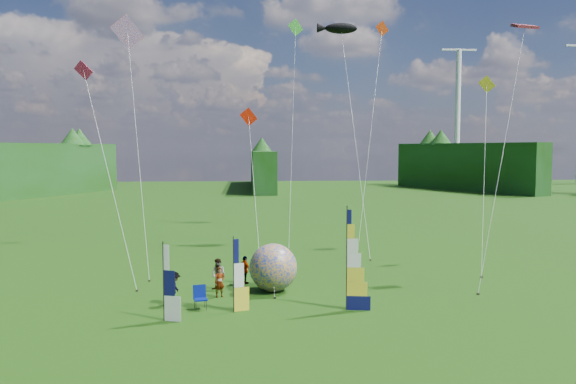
{
  "coord_description": "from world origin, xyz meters",
  "views": [
    {
      "loc": [
        -3.03,
        -23.48,
        7.61
      ],
      "look_at": [
        -1.0,
        4.0,
        5.5
      ],
      "focal_mm": 35.0,
      "sensor_mm": 36.0,
      "label": 1
    }
  ],
  "objects": [
    {
      "name": "kite_parafoil",
      "position": [
        11.61,
        7.61,
        8.39
      ],
      "size": [
        8.65,
        9.57,
        16.77
      ],
      "primitive_type": null,
      "rotation": [
        0.0,
        0.0,
        0.03
      ],
      "color": "#DB2E47",
      "rests_on": "ground"
    },
    {
      "name": "small_kite_green",
      "position": [
        0.74,
        22.57,
        9.79
      ],
      "size": [
        7.25,
        11.57,
        19.57
      ],
      "primitive_type": null,
      "rotation": [
        0.0,
        0.0,
        0.35
      ],
      "color": "green",
      "rests_on": "ground"
    },
    {
      "name": "small_kite_red",
      "position": [
        -2.52,
        16.55,
        5.67
      ],
      "size": [
        6.76,
        11.45,
        11.35
      ],
      "primitive_type": null,
      "rotation": [
        0.0,
        0.0,
        0.36
      ],
      "color": "red",
      "rests_on": "ground"
    },
    {
      "name": "spectator_a",
      "position": [
        -4.45,
        5.09,
        0.78
      ],
      "size": [
        0.67,
        0.58,
        1.56
      ],
      "primitive_type": "imported",
      "rotation": [
        0.0,
        0.0,
        0.45
      ],
      "color": "#66594C",
      "rests_on": "ground"
    },
    {
      "name": "spectator_c",
      "position": [
        -6.57,
        3.77,
        0.82
      ],
      "size": [
        0.49,
        1.09,
        1.64
      ],
      "primitive_type": "imported",
      "rotation": [
        0.0,
        0.0,
        1.48
      ],
      "color": "#66594C",
      "rests_on": "ground"
    },
    {
      "name": "ground",
      "position": [
        0.0,
        0.0,
        0.0
      ],
      "size": [
        220.0,
        220.0,
        0.0
      ],
      "primitive_type": "plane",
      "color": "#21500B",
      "rests_on": "ground"
    },
    {
      "name": "small_kite_yellow",
      "position": [
        12.38,
        11.88,
        6.6
      ],
      "size": [
        6.1,
        9.72,
        13.2
      ],
      "primitive_type": null,
      "rotation": [
        0.0,
        0.0,
        -0.1
      ],
      "color": "yellow",
      "rests_on": "ground"
    },
    {
      "name": "small_kite_pink",
      "position": [
        -10.93,
        9.3,
        6.7
      ],
      "size": [
        7.35,
        8.46,
        13.41
      ],
      "primitive_type": null,
      "rotation": [
        0.0,
        0.0,
        -0.2
      ],
      "color": "#D11F4F",
      "rests_on": "ground"
    },
    {
      "name": "spectator_b",
      "position": [
        -4.57,
        6.52,
        0.86
      ],
      "size": [
        0.93,
        0.77,
        1.72
      ],
      "primitive_type": "imported",
      "rotation": [
        0.0,
        0.0,
        -0.52
      ],
      "color": "#66594C",
      "rests_on": "ground"
    },
    {
      "name": "turbine_right",
      "position": [
        45.0,
        102.0,
        15.0
      ],
      "size": [
        8.0,
        1.2,
        30.0
      ],
      "primitive_type": null,
      "color": "silver",
      "rests_on": "ground"
    },
    {
      "name": "camp_chair",
      "position": [
        -5.26,
        2.92,
        0.57
      ],
      "size": [
        0.79,
        0.79,
        1.14
      ],
      "primitive_type": null,
      "rotation": [
        0.0,
        0.0,
        0.23
      ],
      "color": "#010F5A",
      "rests_on": "ground"
    },
    {
      "name": "side_banner_left",
      "position": [
        -3.66,
        2.36,
        1.73
      ],
      "size": [
        0.95,
        0.39,
        3.45
      ],
      "primitive_type": null,
      "rotation": [
        0.0,
        0.0,
        0.31
      ],
      "color": "yellow",
      "rests_on": "ground"
    },
    {
      "name": "bol_inflatable",
      "position": [
        -1.64,
        6.12,
        1.29
      ],
      "size": [
        2.96,
        2.96,
        2.57
      ],
      "primitive_type": "sphere",
      "rotation": [
        0.0,
        0.0,
        -0.17
      ],
      "color": "#0026A4",
      "rests_on": "ground"
    },
    {
      "name": "feather_banner_main",
      "position": [
        1.64,
        2.3,
        2.4
      ],
      "size": [
        1.3,
        0.3,
        4.79
      ],
      "primitive_type": null,
      "rotation": [
        0.0,
        0.0,
        -0.16
      ],
      "color": "#0D0E46",
      "rests_on": "ground"
    },
    {
      "name": "kite_whale",
      "position": [
        5.31,
        19.8,
        9.85
      ],
      "size": [
        7.36,
        15.44,
        19.7
      ],
      "primitive_type": null,
      "rotation": [
        0.0,
        0.0,
        0.28
      ],
      "color": "black",
      "rests_on": "ground"
    },
    {
      "name": "side_banner_far",
      "position": [
        -6.72,
        1.24,
        1.72
      ],
      "size": [
        0.99,
        0.41,
        3.43
      ],
      "primitive_type": null,
      "rotation": [
        0.0,
        0.0,
        -0.31
      ],
      "color": "white",
      "rests_on": "ground"
    },
    {
      "name": "treeline_ring",
      "position": [
        0.0,
        0.0,
        4.0
      ],
      "size": [
        210.0,
        210.0,
        8.0
      ],
      "primitive_type": null,
      "color": "#215024",
      "rests_on": "ground"
    },
    {
      "name": "spectator_d",
      "position": [
        -3.16,
        7.87,
        0.79
      ],
      "size": [
        0.86,
        0.97,
        1.59
      ],
      "primitive_type": "imported",
      "rotation": [
        0.0,
        0.0,
        2.2
      ],
      "color": "#66594C",
      "rests_on": "ground"
    },
    {
      "name": "kite_rainbow_delta",
      "position": [
        -9.79,
        12.12,
        8.65
      ],
      "size": [
        9.72,
        11.89,
        17.29
      ],
      "primitive_type": null,
      "rotation": [
        0.0,
        0.0,
        0.42
      ],
      "color": "#FF5C3E",
      "rests_on": "ground"
    },
    {
      "name": "small_kite_orange",
      "position": [
        6.2,
        17.92,
        9.21
      ],
      "size": [
        8.84,
        12.2,
        18.43
      ],
      "primitive_type": null,
      "rotation": [
        0.0,
        0.0,
        0.31
      ],
      "color": "red",
      "rests_on": "ground"
    }
  ]
}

